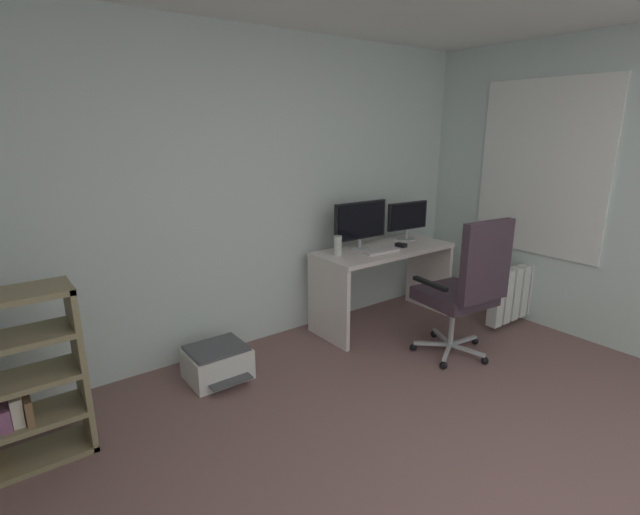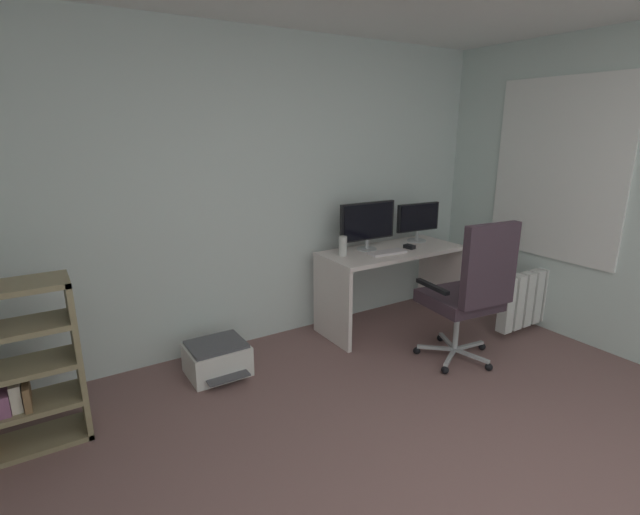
{
  "view_description": "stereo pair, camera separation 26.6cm",
  "coord_description": "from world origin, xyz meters",
  "px_view_note": "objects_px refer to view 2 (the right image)",
  "views": [
    {
      "loc": [
        -1.75,
        -0.56,
        1.81
      ],
      "look_at": [
        0.25,
        2.11,
        0.88
      ],
      "focal_mm": 26.14,
      "sensor_mm": 36.0,
      "label": 1
    },
    {
      "loc": [
        -1.53,
        -0.71,
        1.81
      ],
      "look_at": [
        0.25,
        2.11,
        0.88
      ],
      "focal_mm": 26.14,
      "sensor_mm": 36.0,
      "label": 2
    }
  ],
  "objects_px": {
    "monitor_secondary": "(418,219)",
    "printer": "(217,358)",
    "keyboard": "(387,252)",
    "desk": "(391,271)",
    "desktop_speaker": "(343,246)",
    "radiator": "(535,296)",
    "computer_mouse": "(409,247)",
    "office_chair": "(470,289)",
    "monitor_main": "(368,223)"
  },
  "relations": [
    {
      "from": "monitor_main",
      "to": "monitor_secondary",
      "type": "relative_size",
      "value": 1.2
    },
    {
      "from": "monitor_secondary",
      "to": "keyboard",
      "type": "distance_m",
      "value": 0.62
    },
    {
      "from": "monitor_secondary",
      "to": "computer_mouse",
      "type": "height_order",
      "value": "monitor_secondary"
    },
    {
      "from": "desk",
      "to": "keyboard",
      "type": "bearing_deg",
      "value": -144.04
    },
    {
      "from": "keyboard",
      "to": "computer_mouse",
      "type": "distance_m",
      "value": 0.29
    },
    {
      "from": "keyboard",
      "to": "office_chair",
      "type": "relative_size",
      "value": 0.29
    },
    {
      "from": "radiator",
      "to": "desk",
      "type": "bearing_deg",
      "value": 144.47
    },
    {
      "from": "monitor_main",
      "to": "radiator",
      "type": "relative_size",
      "value": 0.62
    },
    {
      "from": "desktop_speaker",
      "to": "radiator",
      "type": "distance_m",
      "value": 1.86
    },
    {
      "from": "office_chair",
      "to": "printer",
      "type": "height_order",
      "value": "office_chair"
    },
    {
      "from": "monitor_secondary",
      "to": "office_chair",
      "type": "xyz_separation_m",
      "value": [
        -0.4,
        -1.01,
        -0.34
      ]
    },
    {
      "from": "monitor_secondary",
      "to": "printer",
      "type": "relative_size",
      "value": 1.04
    },
    {
      "from": "desk",
      "to": "monitor_secondary",
      "type": "xyz_separation_m",
      "value": [
        0.41,
        0.11,
        0.42
      ]
    },
    {
      "from": "monitor_secondary",
      "to": "desktop_speaker",
      "type": "relative_size",
      "value": 2.77
    },
    {
      "from": "desk",
      "to": "printer",
      "type": "bearing_deg",
      "value": -179.7
    },
    {
      "from": "keyboard",
      "to": "office_chair",
      "type": "height_order",
      "value": "office_chair"
    },
    {
      "from": "office_chair",
      "to": "desktop_speaker",
      "type": "bearing_deg",
      "value": 117.97
    },
    {
      "from": "radiator",
      "to": "keyboard",
      "type": "bearing_deg",
      "value": 150.84
    },
    {
      "from": "desk",
      "to": "keyboard",
      "type": "relative_size",
      "value": 3.92
    },
    {
      "from": "desktop_speaker",
      "to": "printer",
      "type": "bearing_deg",
      "value": -176.78
    },
    {
      "from": "keyboard",
      "to": "office_chair",
      "type": "distance_m",
      "value": 0.83
    },
    {
      "from": "desk",
      "to": "computer_mouse",
      "type": "relative_size",
      "value": 13.31
    },
    {
      "from": "monitor_main",
      "to": "monitor_secondary",
      "type": "bearing_deg",
      "value": 0.01
    },
    {
      "from": "monitor_secondary",
      "to": "desktop_speaker",
      "type": "bearing_deg",
      "value": -177.01
    },
    {
      "from": "keyboard",
      "to": "printer",
      "type": "xyz_separation_m",
      "value": [
        -1.56,
        0.09,
        -0.63
      ]
    },
    {
      "from": "computer_mouse",
      "to": "office_chair",
      "type": "height_order",
      "value": "office_chair"
    },
    {
      "from": "monitor_main",
      "to": "desktop_speaker",
      "type": "bearing_deg",
      "value": -170.98
    },
    {
      "from": "desk",
      "to": "office_chair",
      "type": "xyz_separation_m",
      "value": [
        0.01,
        -0.9,
        0.09
      ]
    },
    {
      "from": "monitor_main",
      "to": "radiator",
      "type": "distance_m",
      "value": 1.69
    },
    {
      "from": "desk",
      "to": "radiator",
      "type": "relative_size",
      "value": 1.46
    },
    {
      "from": "monitor_main",
      "to": "printer",
      "type": "xyz_separation_m",
      "value": [
        -1.5,
        -0.11,
        -0.87
      ]
    },
    {
      "from": "desk",
      "to": "monitor_main",
      "type": "xyz_separation_m",
      "value": [
        -0.2,
        0.11,
        0.45
      ]
    },
    {
      "from": "keyboard",
      "to": "printer",
      "type": "height_order",
      "value": "keyboard"
    },
    {
      "from": "keyboard",
      "to": "desk",
      "type": "bearing_deg",
      "value": 40.36
    },
    {
      "from": "computer_mouse",
      "to": "office_chair",
      "type": "bearing_deg",
      "value": -108.47
    },
    {
      "from": "office_chair",
      "to": "radiator",
      "type": "height_order",
      "value": "office_chair"
    },
    {
      "from": "monitor_main",
      "to": "radiator",
      "type": "bearing_deg",
      "value": -34.43
    },
    {
      "from": "monitor_main",
      "to": "keyboard",
      "type": "bearing_deg",
      "value": -71.14
    },
    {
      "from": "desktop_speaker",
      "to": "printer",
      "type": "distance_m",
      "value": 1.39
    },
    {
      "from": "desktop_speaker",
      "to": "desk",
      "type": "bearing_deg",
      "value": -6.69
    },
    {
      "from": "monitor_main",
      "to": "keyboard",
      "type": "distance_m",
      "value": 0.32
    },
    {
      "from": "desk",
      "to": "monitor_secondary",
      "type": "distance_m",
      "value": 0.6
    },
    {
      "from": "desk",
      "to": "desktop_speaker",
      "type": "height_order",
      "value": "desktop_speaker"
    },
    {
      "from": "monitor_secondary",
      "to": "monitor_main",
      "type": "bearing_deg",
      "value": -179.99
    },
    {
      "from": "desk",
      "to": "printer",
      "type": "distance_m",
      "value": 1.74
    },
    {
      "from": "office_chair",
      "to": "printer",
      "type": "bearing_deg",
      "value": 152.31
    },
    {
      "from": "desk",
      "to": "printer",
      "type": "height_order",
      "value": "desk"
    },
    {
      "from": "desk",
      "to": "radiator",
      "type": "xyz_separation_m",
      "value": [
        1.08,
        -0.77,
        -0.22
      ]
    },
    {
      "from": "computer_mouse",
      "to": "desktop_speaker",
      "type": "bearing_deg",
      "value": 160.25
    },
    {
      "from": "desktop_speaker",
      "to": "monitor_secondary",
      "type": "bearing_deg",
      "value": 2.99
    }
  ]
}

